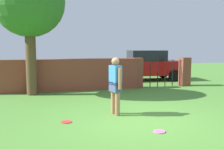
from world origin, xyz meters
name	(u,v)px	position (x,y,z in m)	size (l,w,h in m)	color
ground_plane	(139,121)	(0.00, 0.00, 0.00)	(40.00, 40.00, 0.00)	#4C8433
brick_wall	(67,75)	(-1.50, 4.98, 0.70)	(6.30, 0.50, 1.39)	brown
tree	(29,2)	(-2.94, 4.37, 3.63)	(2.78, 2.78, 5.07)	brown
person	(115,83)	(-0.45, 0.72, 0.90)	(0.32, 0.52, 1.62)	#9E704C
fence_gate	(162,72)	(3.00, 4.98, 0.70)	(2.94, 0.44, 1.40)	brown
car	(146,65)	(3.18, 7.37, 0.86)	(4.31, 2.15, 1.72)	#A51111
frisbee_red	(66,122)	(-1.85, 0.33, 0.01)	(0.27, 0.27, 0.02)	red
frisbee_pink	(159,131)	(0.15, -0.90, 0.01)	(0.27, 0.27, 0.02)	pink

